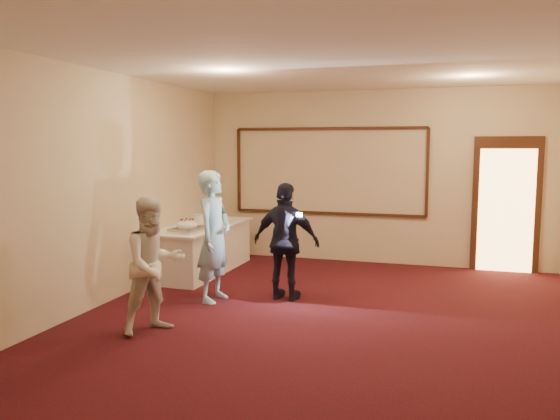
# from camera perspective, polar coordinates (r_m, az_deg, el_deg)

# --- Properties ---
(floor) EXTENTS (7.00, 7.00, 0.00)m
(floor) POSITION_cam_1_polar(r_m,az_deg,el_deg) (6.49, 5.45, -11.68)
(floor) COLOR black
(floor) RESTS_ON ground
(room_walls) EXTENTS (6.04, 7.04, 3.02)m
(room_walls) POSITION_cam_1_polar(r_m,az_deg,el_deg) (6.16, 5.66, 6.51)
(room_walls) COLOR beige
(room_walls) RESTS_ON floor
(wall_molding) EXTENTS (3.45, 0.04, 1.55)m
(wall_molding) POSITION_cam_1_polar(r_m,az_deg,el_deg) (9.73, 5.07, 4.06)
(wall_molding) COLOR #34160F
(wall_molding) RESTS_ON room_walls
(doorway) EXTENTS (1.05, 0.07, 2.20)m
(doorway) POSITION_cam_1_polar(r_m,az_deg,el_deg) (9.58, 22.54, 0.42)
(doorway) COLOR #34160F
(doorway) RESTS_ON floor
(buffet_table) EXTENTS (0.94, 2.32, 0.77)m
(buffet_table) POSITION_cam_1_polar(r_m,az_deg,el_deg) (8.98, -8.13, -3.99)
(buffet_table) COLOR white
(buffet_table) RESTS_ON floor
(pavlova_tray) EXTENTS (0.42, 0.56, 0.19)m
(pavlova_tray) POSITION_cam_1_polar(r_m,az_deg,el_deg) (8.18, -9.68, -1.76)
(pavlova_tray) COLOR silver
(pavlova_tray) RESTS_ON buffet_table
(cupcake_stand) EXTENTS (0.27, 0.27, 0.40)m
(cupcake_stand) POSITION_cam_1_polar(r_m,az_deg,el_deg) (9.83, -6.88, 0.04)
(cupcake_stand) COLOR #D64F73
(cupcake_stand) RESTS_ON buffet_table
(plate_stack_a) EXTENTS (0.21, 0.21, 0.17)m
(plate_stack_a) POSITION_cam_1_polar(r_m,az_deg,el_deg) (8.98, -8.36, -0.96)
(plate_stack_a) COLOR white
(plate_stack_a) RESTS_ON buffet_table
(plate_stack_b) EXTENTS (0.19, 0.19, 0.16)m
(plate_stack_b) POSITION_cam_1_polar(r_m,az_deg,el_deg) (9.07, -6.39, -0.91)
(plate_stack_b) COLOR white
(plate_stack_b) RESTS_ON buffet_table
(tart) EXTENTS (0.27, 0.27, 0.06)m
(tart) POSITION_cam_1_polar(r_m,az_deg,el_deg) (8.50, -7.97, -1.79)
(tart) COLOR white
(tart) RESTS_ON buffet_table
(man) EXTENTS (0.47, 0.66, 1.73)m
(man) POSITION_cam_1_polar(r_m,az_deg,el_deg) (7.21, -6.90, -2.76)
(man) COLOR #96D2F2
(man) RESTS_ON floor
(woman) EXTENTS (0.87, 0.92, 1.50)m
(woman) POSITION_cam_1_polar(r_m,az_deg,el_deg) (6.15, -13.04, -5.61)
(woman) COLOR white
(woman) RESTS_ON floor
(guest) EXTENTS (0.95, 0.47, 1.57)m
(guest) POSITION_cam_1_polar(r_m,az_deg,el_deg) (7.23, 0.65, -3.32)
(guest) COLOR black
(guest) RESTS_ON floor
(camera_flash) EXTENTS (0.08, 0.05, 0.05)m
(camera_flash) POSITION_cam_1_polar(r_m,az_deg,el_deg) (7.02, 2.03, -0.48)
(camera_flash) COLOR white
(camera_flash) RESTS_ON guest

